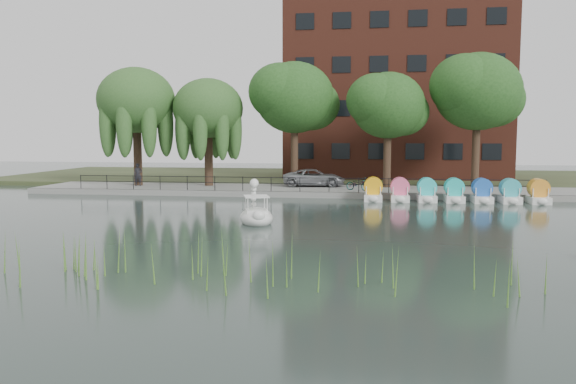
% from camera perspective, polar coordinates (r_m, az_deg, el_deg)
% --- Properties ---
extents(ground_plane, '(120.00, 120.00, 0.00)m').
position_cam_1_polar(ground_plane, '(25.48, -2.39, -3.79)').
color(ground_plane, '#35413D').
extents(promenade, '(40.00, 6.00, 0.40)m').
position_cam_1_polar(promenade, '(41.16, 1.68, 0.14)').
color(promenade, gray).
rests_on(promenade, ground_plane).
extents(kerb, '(40.00, 0.25, 0.40)m').
position_cam_1_polar(kerb, '(38.24, 1.18, -0.29)').
color(kerb, gray).
rests_on(kerb, ground_plane).
extents(land_strip, '(60.00, 22.00, 0.36)m').
position_cam_1_polar(land_strip, '(55.04, 3.32, 1.53)').
color(land_strip, '#47512D').
rests_on(land_strip, ground_plane).
extents(railing, '(32.00, 0.05, 1.00)m').
position_cam_1_polar(railing, '(38.35, 1.22, 1.15)').
color(railing, black).
rests_on(railing, promenade).
extents(apartment_building, '(20.00, 10.07, 18.00)m').
position_cam_1_polar(apartment_building, '(54.96, 10.80, 11.01)').
color(apartment_building, '#4C1E16').
rests_on(apartment_building, land_strip).
extents(willow_left, '(5.88, 5.88, 9.01)m').
position_cam_1_polar(willow_left, '(44.88, -15.16, 8.94)').
color(willow_left, '#473323').
rests_on(willow_left, promenade).
extents(willow_mid, '(5.32, 5.32, 8.15)m').
position_cam_1_polar(willow_mid, '(43.47, -8.13, 8.36)').
color(willow_mid, '#473323').
rests_on(willow_mid, promenade).
extents(broadleaf_center, '(6.00, 6.00, 9.25)m').
position_cam_1_polar(broadleaf_center, '(43.16, 0.67, 9.52)').
color(broadleaf_center, '#473323').
rests_on(broadleaf_center, promenade).
extents(broadleaf_right, '(5.40, 5.40, 8.32)m').
position_cam_1_polar(broadleaf_right, '(42.28, 10.13, 8.60)').
color(broadleaf_right, '#473323').
rests_on(broadleaf_right, promenade).
extents(broadleaf_far, '(6.30, 6.30, 9.71)m').
position_cam_1_polar(broadleaf_far, '(44.03, 18.72, 9.59)').
color(broadleaf_far, '#473323').
rests_on(broadleaf_far, promenade).
extents(minivan, '(3.02, 5.62, 1.50)m').
position_cam_1_polar(minivan, '(42.44, 2.67, 1.59)').
color(minivan, gray).
rests_on(minivan, promenade).
extents(bicycle, '(1.23, 1.82, 1.00)m').
position_cam_1_polar(bicycle, '(39.52, 7.10, 0.89)').
color(bicycle, gray).
rests_on(bicycle, promenade).
extents(pedestrian, '(0.81, 0.64, 1.98)m').
position_cam_1_polar(pedestrian, '(44.23, -15.00, 1.88)').
color(pedestrian, black).
rests_on(pedestrian, promenade).
extents(swan_boat, '(2.25, 2.84, 2.10)m').
position_cam_1_polar(swan_boat, '(27.16, -3.26, -2.22)').
color(swan_boat, white).
rests_on(swan_boat, ground_plane).
extents(pedal_boat_row, '(11.35, 1.70, 1.40)m').
position_cam_1_polar(pedal_boat_row, '(37.21, 16.52, -0.06)').
color(pedal_boat_row, white).
rests_on(pedal_boat_row, ground_plane).
extents(reed_bank, '(24.00, 2.40, 1.20)m').
position_cam_1_polar(reed_bank, '(15.84, -1.55, -7.45)').
color(reed_bank, '#669938').
rests_on(reed_bank, ground_plane).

